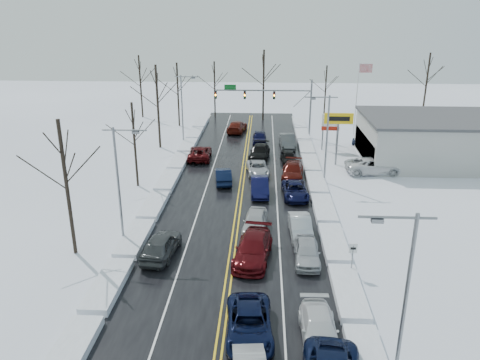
# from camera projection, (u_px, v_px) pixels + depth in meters

# --- Properties ---
(ground) EXTENTS (160.00, 160.00, 0.00)m
(ground) POSITION_uv_depth(u_px,v_px,m) (237.00, 221.00, 39.43)
(ground) COLOR white
(ground) RESTS_ON ground
(road_surface) EXTENTS (14.00, 84.00, 0.01)m
(road_surface) POSITION_uv_depth(u_px,v_px,m) (238.00, 212.00, 41.31)
(road_surface) COLOR black
(road_surface) RESTS_ON ground
(snow_bank_left) EXTENTS (1.79, 72.00, 0.52)m
(snow_bank_left) POSITION_uv_depth(u_px,v_px,m) (153.00, 210.00, 41.68)
(snow_bank_left) COLOR silver
(snow_bank_left) RESTS_ON ground
(snow_bank_right) EXTENTS (1.79, 72.00, 0.52)m
(snow_bank_right) POSITION_uv_depth(u_px,v_px,m) (324.00, 214.00, 40.94)
(snow_bank_right) COLOR silver
(snow_bank_right) RESTS_ON ground
(traffic_signal_mast) EXTENTS (13.28, 0.39, 8.00)m
(traffic_signal_mast) POSITION_uv_depth(u_px,v_px,m) (274.00, 98.00, 63.64)
(traffic_signal_mast) COLOR slate
(traffic_signal_mast) RESTS_ON ground
(tires_plus_sign) EXTENTS (3.20, 0.34, 6.00)m
(tires_plus_sign) POSITION_uv_depth(u_px,v_px,m) (339.00, 122.00, 52.21)
(tires_plus_sign) COLOR slate
(tires_plus_sign) RESTS_ON ground
(used_vehicles_sign) EXTENTS (2.20, 0.22, 4.65)m
(used_vehicles_sign) POSITION_uv_depth(u_px,v_px,m) (331.00, 124.00, 58.42)
(used_vehicles_sign) COLOR slate
(used_vehicles_sign) RESTS_ON ground
(speed_limit_sign) EXTENTS (0.55, 0.09, 2.35)m
(speed_limit_sign) POSITION_uv_depth(u_px,v_px,m) (353.00, 253.00, 30.97)
(speed_limit_sign) COLOR slate
(speed_limit_sign) RESTS_ON ground
(flagpole) EXTENTS (1.87, 1.20, 10.00)m
(flagpole) POSITION_uv_depth(u_px,v_px,m) (358.00, 93.00, 64.80)
(flagpole) COLOR silver
(flagpole) RESTS_ON ground
(dealership_building) EXTENTS (20.40, 12.40, 5.30)m
(dealership_building) POSITION_uv_depth(u_px,v_px,m) (452.00, 139.00, 54.24)
(dealership_building) COLOR #A6A6A1
(dealership_building) RESTS_ON ground
(streetlight_se) EXTENTS (3.20, 0.25, 9.00)m
(streetlight_se) POSITION_uv_depth(u_px,v_px,m) (402.00, 291.00, 20.32)
(streetlight_se) COLOR slate
(streetlight_se) RESTS_ON ground
(streetlight_ne) EXTENTS (3.20, 0.25, 9.00)m
(streetlight_ne) POSITION_uv_depth(u_px,v_px,m) (325.00, 132.00, 46.59)
(streetlight_ne) COLOR slate
(streetlight_ne) RESTS_ON ground
(streetlight_sw) EXTENTS (3.20, 0.25, 9.00)m
(streetlight_sw) POSITION_uv_depth(u_px,v_px,m) (120.00, 176.00, 34.26)
(streetlight_sw) COLOR slate
(streetlight_sw) RESTS_ON ground
(streetlight_nw) EXTENTS (3.20, 0.25, 9.00)m
(streetlight_nw) POSITION_uv_depth(u_px,v_px,m) (183.00, 104.00, 60.53)
(streetlight_nw) COLOR slate
(streetlight_nw) RESTS_ON ground
(tree_left_b) EXTENTS (4.00, 4.00, 10.00)m
(tree_left_b) POSITION_uv_depth(u_px,v_px,m) (64.00, 162.00, 31.97)
(tree_left_b) COLOR #2D231C
(tree_left_b) RESTS_ON ground
(tree_left_c) EXTENTS (3.40, 3.40, 8.50)m
(tree_left_c) POSITION_uv_depth(u_px,v_px,m) (133.00, 129.00, 45.41)
(tree_left_c) COLOR #2D231C
(tree_left_c) RESTS_ON ground
(tree_left_d) EXTENTS (4.20, 4.20, 10.50)m
(tree_left_d) POSITION_uv_depth(u_px,v_px,m) (157.00, 91.00, 58.10)
(tree_left_d) COLOR #2D231C
(tree_left_d) RESTS_ON ground
(tree_left_e) EXTENTS (3.80, 3.80, 9.50)m
(tree_left_e) POSITION_uv_depth(u_px,v_px,m) (178.00, 82.00, 69.57)
(tree_left_e) COLOR #2D231C
(tree_left_e) RESTS_ON ground
(tree_far_a) EXTENTS (4.00, 4.00, 10.00)m
(tree_far_a) POSITION_uv_depth(u_px,v_px,m) (140.00, 74.00, 75.43)
(tree_far_a) COLOR #2D231C
(tree_far_a) RESTS_ON ground
(tree_far_b) EXTENTS (3.60, 3.60, 9.00)m
(tree_far_b) POSITION_uv_depth(u_px,v_px,m) (214.00, 78.00, 76.03)
(tree_far_b) COLOR #2D231C
(tree_far_b) RESTS_ON ground
(tree_far_c) EXTENTS (4.40, 4.40, 11.00)m
(tree_far_c) POSITION_uv_depth(u_px,v_px,m) (264.00, 71.00, 73.28)
(tree_far_c) COLOR #2D231C
(tree_far_c) RESTS_ON ground
(tree_far_d) EXTENTS (3.40, 3.40, 8.50)m
(tree_far_d) POSITION_uv_depth(u_px,v_px,m) (326.00, 82.00, 74.80)
(tree_far_d) COLOR #2D231C
(tree_far_d) RESTS_ON ground
(tree_far_e) EXTENTS (4.20, 4.20, 10.50)m
(tree_far_e) POSITION_uv_depth(u_px,v_px,m) (428.00, 73.00, 74.01)
(tree_far_e) COLOR #2D231C
(tree_far_e) RESTS_ON ground
(queued_car_2) EXTENTS (2.80, 5.55, 1.51)m
(queued_car_2) POSITION_uv_depth(u_px,v_px,m) (249.00, 335.00, 25.65)
(queued_car_2) COLOR black
(queued_car_2) RESTS_ON ground
(queued_car_3) EXTENTS (3.09, 6.10, 1.70)m
(queued_car_3) POSITION_uv_depth(u_px,v_px,m) (253.00, 259.00, 33.47)
(queued_car_3) COLOR #49090D
(queued_car_3) RESTS_ON ground
(queued_car_4) EXTENTS (2.26, 4.74, 1.56)m
(queued_car_4) POSITION_uv_depth(u_px,v_px,m) (255.00, 230.00, 37.92)
(queued_car_4) COLOR silver
(queued_car_4) RESTS_ON ground
(queued_car_5) EXTENTS (1.90, 4.90, 1.59)m
(queued_car_5) POSITION_uv_depth(u_px,v_px,m) (259.00, 194.00, 45.29)
(queued_car_5) COLOR black
(queued_car_5) RESTS_ON ground
(queued_car_6) EXTENTS (2.79, 5.01, 1.32)m
(queued_car_6) POSITION_uv_depth(u_px,v_px,m) (258.00, 174.00, 50.84)
(queued_car_6) COLOR #ACAFB5
(queued_car_6) RESTS_ON ground
(queued_car_7) EXTENTS (2.75, 5.60, 1.57)m
(queued_car_7) POSITION_uv_depth(u_px,v_px,m) (259.00, 158.00, 56.21)
(queued_car_7) COLOR black
(queued_car_7) RESTS_ON ground
(queued_car_8) EXTENTS (1.82, 4.50, 1.53)m
(queued_car_8) POSITION_uv_depth(u_px,v_px,m) (259.00, 143.00, 62.57)
(queued_car_8) COLOR black
(queued_car_8) RESTS_ON ground
(queued_car_11) EXTENTS (2.08, 4.87, 1.40)m
(queued_car_11) POSITION_uv_depth(u_px,v_px,m) (318.00, 340.00, 25.32)
(queued_car_11) COLOR white
(queued_car_11) RESTS_ON ground
(queued_car_12) EXTENTS (1.87, 4.47, 1.51)m
(queued_car_12) POSITION_uv_depth(u_px,v_px,m) (306.00, 261.00, 33.23)
(queued_car_12) COLOR #B0B3B8
(queued_car_12) RESTS_ON ground
(queued_car_13) EXTENTS (1.83, 4.70, 1.53)m
(queued_car_13) POSITION_uv_depth(u_px,v_px,m) (300.00, 235.00, 36.99)
(queued_car_13) COLOR #ABAEB3
(queued_car_13) RESTS_ON ground
(queued_car_14) EXTENTS (2.53, 5.07, 1.38)m
(queued_car_14) POSITION_uv_depth(u_px,v_px,m) (295.00, 197.00, 44.58)
(queued_car_14) COLOR black
(queued_car_14) RESTS_ON ground
(queued_car_15) EXTENTS (2.68, 5.51, 1.55)m
(queued_car_15) POSITION_uv_depth(u_px,v_px,m) (292.00, 178.00, 49.70)
(queued_car_15) COLOR #460E09
(queued_car_15) RESTS_ON ground
(queued_car_16) EXTENTS (1.97, 4.31, 1.43)m
(queued_car_16) POSITION_uv_depth(u_px,v_px,m) (288.00, 163.00, 54.38)
(queued_car_16) COLOR black
(queued_car_16) RESTS_ON ground
(queued_car_17) EXTENTS (2.11, 5.26, 1.70)m
(queued_car_17) POSITION_uv_depth(u_px,v_px,m) (287.00, 147.00, 60.61)
(queued_car_17) COLOR #424547
(queued_car_17) RESTS_ON ground
(oncoming_car_0) EXTENTS (2.20, 4.72, 1.50)m
(oncoming_car_0) POSITION_uv_depth(u_px,v_px,m) (223.00, 183.00, 48.30)
(oncoming_car_0) COLOR black
(oncoming_car_0) RESTS_ON ground
(oncoming_car_1) EXTENTS (2.80, 5.63, 1.54)m
(oncoming_car_1) POSITION_uv_depth(u_px,v_px,m) (200.00, 159.00, 55.99)
(oncoming_car_1) COLOR #46090B
(oncoming_car_1) RESTS_ON ground
(oncoming_car_2) EXTENTS (3.01, 5.83, 1.62)m
(oncoming_car_2) POSITION_uv_depth(u_px,v_px,m) (237.00, 132.00, 68.29)
(oncoming_car_2) COLOR #4D110A
(oncoming_car_2) RESTS_ON ground
(oncoming_car_3) EXTENTS (2.52, 5.22, 1.72)m
(oncoming_car_3) POSITION_uv_depth(u_px,v_px,m) (162.00, 255.00, 33.98)
(oncoming_car_3) COLOR #3A3C3E
(oncoming_car_3) RESTS_ON ground
(parked_car_0) EXTENTS (6.32, 3.24, 1.71)m
(parked_car_0) POSITION_uv_depth(u_px,v_px,m) (373.00, 173.00, 51.04)
(parked_car_0) COLOR white
(parked_car_0) RESTS_ON ground
(parked_car_1) EXTENTS (2.92, 5.94, 1.66)m
(parked_car_1) POSITION_uv_depth(u_px,v_px,m) (391.00, 164.00, 54.18)
(parked_car_1) COLOR #434548
(parked_car_1) RESTS_ON ground
(parked_car_2) EXTENTS (2.60, 5.24, 1.72)m
(parked_car_2) POSITION_uv_depth(u_px,v_px,m) (364.00, 149.00, 59.95)
(parked_car_2) COLOR black
(parked_car_2) RESTS_ON ground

